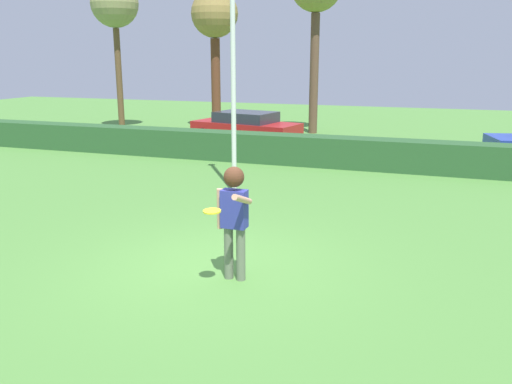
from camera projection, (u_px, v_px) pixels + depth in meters
ground_plane at (215, 267)px, 8.72m from camera, size 60.00×60.00×0.00m
person at (234, 210)px, 8.00m from camera, size 0.56×0.74×1.77m
frisbee at (212, 211)px, 7.56m from camera, size 0.26×0.26×0.03m
lamppost at (233, 33)px, 12.60m from camera, size 0.24×0.24×7.11m
hedge_row at (326, 151)px, 16.68m from camera, size 29.30×0.90×0.93m
parked_car_red at (246, 126)px, 20.91m from camera, size 4.46×2.54×1.25m
willow_tree at (215, 19)px, 24.09m from camera, size 2.13×2.13×6.28m
bare_elm_tree at (115, 6)px, 23.75m from camera, size 2.12×2.12×6.70m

